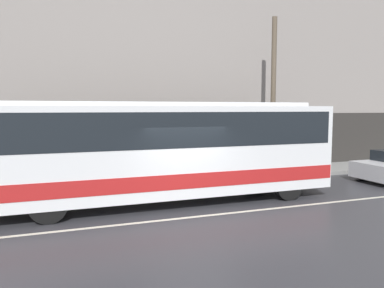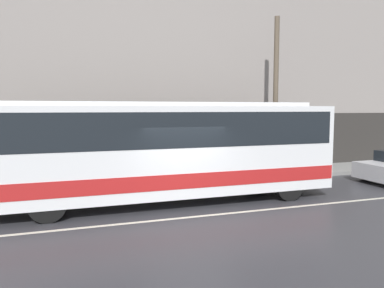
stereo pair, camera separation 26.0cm
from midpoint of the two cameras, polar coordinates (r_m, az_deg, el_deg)
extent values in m
plane|color=#333338|center=(10.70, 0.79, -11.07)|extent=(60.00, 60.00, 0.00)
cube|color=gray|center=(15.59, -5.77, -5.54)|extent=(60.00, 2.50, 0.16)
cube|color=gray|center=(16.95, -7.09, 15.74)|extent=(60.00, 0.30, 12.16)
cube|color=#2D2B28|center=(16.59, -6.79, -0.27)|extent=(60.00, 0.06, 2.80)
cube|color=beige|center=(10.70, 0.79, -11.05)|extent=(54.00, 0.14, 0.01)
cube|color=white|center=(12.02, -4.47, -0.82)|extent=(11.48, 2.55, 2.77)
cube|color=#B21E1E|center=(12.13, -4.44, -4.74)|extent=(11.42, 2.57, 0.45)
cube|color=black|center=(11.96, -4.50, 2.41)|extent=(11.13, 2.57, 1.05)
cube|color=orange|center=(14.45, 17.97, 4.73)|extent=(0.12, 1.91, 0.28)
cube|color=white|center=(11.94, -4.52, 6.08)|extent=(9.76, 2.17, 0.12)
cylinder|color=black|center=(12.90, 15.09, -6.12)|extent=(1.00, 0.28, 1.00)
cylinder|color=black|center=(14.76, 10.24, -4.56)|extent=(1.00, 0.28, 1.00)
cylinder|color=black|center=(10.76, -20.54, -8.58)|extent=(1.00, 0.28, 1.00)
cylinder|color=black|center=(12.94, -20.28, -6.23)|extent=(1.00, 0.28, 1.00)
cylinder|color=black|center=(17.60, 25.30, -3.98)|extent=(0.64, 0.20, 0.64)
cylinder|color=brown|center=(16.83, 13.05, 7.06)|extent=(0.22, 0.22, 6.80)
camera|label=1|loc=(0.13, -89.40, 0.06)|focal=35.00mm
camera|label=2|loc=(0.13, 90.60, -0.06)|focal=35.00mm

